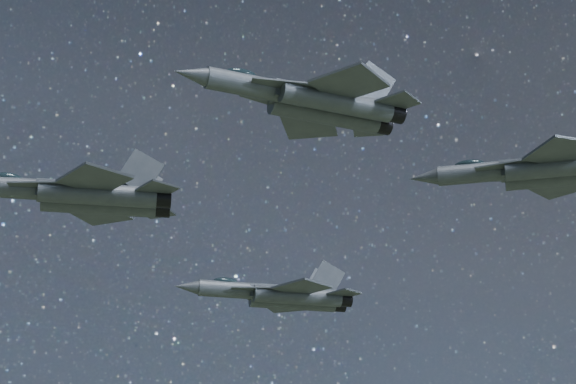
{
  "coord_description": "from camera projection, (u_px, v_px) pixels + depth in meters",
  "views": [
    {
      "loc": [
        -3.51,
        -69.32,
        114.55
      ],
      "look_at": [
        -4.55,
        -0.8,
        142.23
      ],
      "focal_mm": 55.0,
      "sensor_mm": 36.0,
      "label": 1
    }
  ],
  "objects": [
    {
      "name": "jet_left",
      "position": [
        281.0,
        295.0,
        95.55
      ],
      "size": [
        20.2,
        13.73,
        5.08
      ],
      "rotation": [
        0.0,
        0.0,
        0.25
      ],
      "color": "#363C43"
    },
    {
      "name": "jet_right",
      "position": [
        313.0,
        101.0,
        61.96
      ],
      "size": [
        17.23,
        11.35,
        4.42
      ],
      "rotation": [
        0.0,
        0.0,
        0.4
      ],
      "color": "#363C43"
    },
    {
      "name": "jet_lead",
      "position": [
        80.0,
        195.0,
        69.62
      ],
      "size": [
        19.1,
        13.18,
        4.8
      ],
      "rotation": [
        0.0,
        0.0,
        0.18
      ],
      "color": "#363C43"
    },
    {
      "name": "jet_slot",
      "position": [
        542.0,
        170.0,
        67.78
      ],
      "size": [
        17.78,
        12.17,
        4.46
      ],
      "rotation": [
        0.0,
        0.0,
        -0.22
      ],
      "color": "#363C43"
    }
  ]
}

